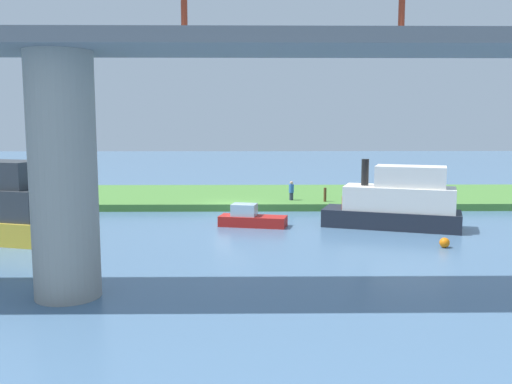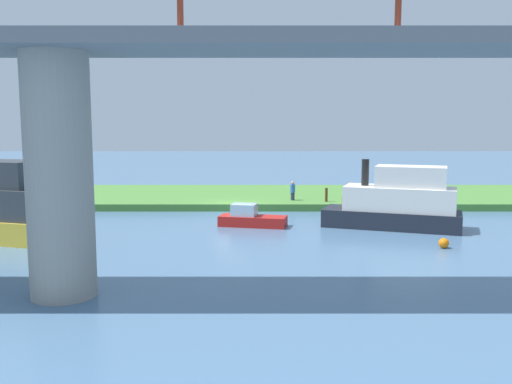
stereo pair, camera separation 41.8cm
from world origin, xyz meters
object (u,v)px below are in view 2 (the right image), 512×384
person_on_bank (293,191)px  motorboat_red (251,218)px  motorboat_white (396,203)px  bridge_pylon (59,177)px  marker_buoy (444,243)px  mooring_post (326,195)px

person_on_bank → motorboat_red: 8.06m
person_on_bank → motorboat_white: (-5.50, 8.03, 0.28)m
bridge_pylon → marker_buoy: bearing=-155.0°
motorboat_red → marker_buoy: (-9.53, 5.80, -0.22)m
mooring_post → person_on_bank: bearing=-18.0°
bridge_pylon → person_on_bank: 23.02m
person_on_bank → marker_buoy: (-6.55, 13.26, -0.95)m
mooring_post → motorboat_red: size_ratio=0.24×
bridge_pylon → motorboat_white: (-15.01, -12.71, -2.79)m
motorboat_red → marker_buoy: motorboat_red is taller
bridge_pylon → motorboat_red: size_ratio=2.04×
person_on_bank → marker_buoy: person_on_bank is taller
mooring_post → marker_buoy: mooring_post is taller
motorboat_red → marker_buoy: size_ratio=8.35×
person_on_bank → motorboat_white: bearing=124.4°
motorboat_red → marker_buoy: 11.16m
bridge_pylon → mooring_post: (-11.85, -19.97, -3.27)m
bridge_pylon → person_on_bank: size_ratio=6.14×
person_on_bank → mooring_post: size_ratio=1.40×
person_on_bank → motorboat_red: person_on_bank is taller
motorboat_red → mooring_post: bearing=-128.6°
bridge_pylon → person_on_bank: bearing=-114.6°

